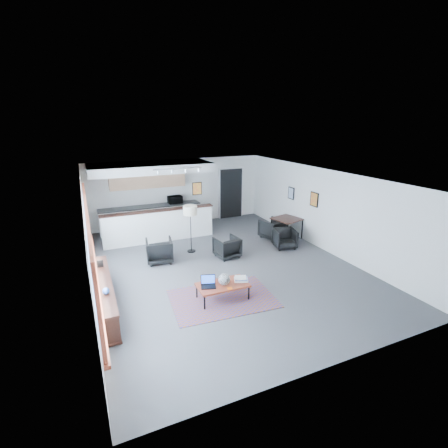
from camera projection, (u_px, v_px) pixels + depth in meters
name	position (u px, v px, depth m)	size (l,w,h in m)	color
room	(222.00, 223.00, 9.06)	(7.02, 9.02, 2.62)	#4C4C4F
window	(90.00, 247.00, 6.91)	(0.10, 5.95, 1.66)	#8CBFFF
console	(105.00, 295.00, 7.18)	(0.35, 3.00, 0.80)	black
kitchenette	(152.00, 197.00, 11.82)	(4.20, 1.96, 2.60)	white
doorway	(231.00, 193.00, 13.87)	(1.10, 0.12, 2.15)	black
track_light	(178.00, 170.00, 10.38)	(1.60, 0.07, 0.15)	silver
wall_art_lower	(314.00, 199.00, 10.66)	(0.03, 0.38, 0.48)	black
wall_art_upper	(291.00, 193.00, 11.81)	(0.03, 0.34, 0.44)	black
kilim_rug	(223.00, 298.00, 7.67)	(2.51, 1.82, 0.01)	brown
coffee_table	(223.00, 285.00, 7.56)	(1.19, 0.65, 0.39)	maroon
laptop	(208.00, 283.00, 7.46)	(0.40, 0.36, 0.24)	black
ceramic_pot	(224.00, 279.00, 7.48)	(0.28, 0.28, 0.28)	gray
book_stack	(241.00, 279.00, 7.71)	(0.39, 0.36, 0.10)	silver
coaster	(230.00, 288.00, 7.35)	(0.13, 0.13, 0.01)	#E5590C
armchair_left	(159.00, 250.00, 9.59)	(0.74, 0.70, 0.76)	black
armchair_right	(227.00, 246.00, 9.93)	(0.68, 0.64, 0.70)	black
floor_lamp	(190.00, 212.00, 10.05)	(0.51, 0.51, 1.52)	black
dining_table	(287.00, 220.00, 11.44)	(1.06, 1.06, 0.74)	black
dining_chair_near	(285.00, 239.00, 10.68)	(0.58, 0.54, 0.59)	black
dining_chair_far	(272.00, 229.00, 11.56)	(0.63, 0.59, 0.65)	black
microwave	(175.00, 199.00, 12.65)	(0.53, 0.29, 0.36)	black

